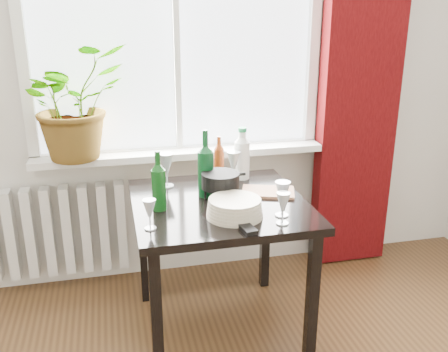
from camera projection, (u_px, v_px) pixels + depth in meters
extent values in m
cube|color=white|center=(175.00, 16.00, 2.79)|extent=(1.72, 0.08, 1.62)
cube|color=white|center=(181.00, 153.00, 2.98)|extent=(1.72, 0.20, 0.04)
cube|color=#350406|center=(362.00, 68.00, 3.04)|extent=(0.50, 0.12, 2.56)
cube|color=silver|center=(58.00, 231.00, 2.99)|extent=(0.80, 0.10, 0.55)
cube|color=black|center=(219.00, 205.00, 2.48)|extent=(0.85, 0.85, 0.04)
cube|color=black|center=(157.00, 321.00, 2.19)|extent=(0.05, 0.05, 0.70)
cube|color=black|center=(144.00, 246.00, 2.86)|extent=(0.05, 0.05, 0.70)
cube|color=black|center=(312.00, 300.00, 2.34)|extent=(0.05, 0.05, 0.70)
cube|color=black|center=(265.00, 234.00, 3.02)|extent=(0.05, 0.05, 0.70)
imported|color=#2E6F1D|center=(73.00, 102.00, 2.71)|extent=(0.74, 0.72, 0.63)
cylinder|color=beige|center=(235.00, 208.00, 2.28)|extent=(0.30, 0.30, 0.08)
cube|color=black|center=(244.00, 225.00, 2.18)|extent=(0.08, 0.19, 0.02)
cube|color=#A76D4B|center=(268.00, 192.00, 2.58)|extent=(0.31, 0.25, 0.01)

